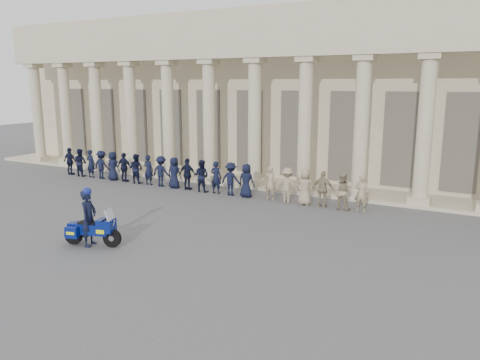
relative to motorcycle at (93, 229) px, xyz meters
name	(u,v)px	position (x,y,z in m)	size (l,w,h in m)	color
ground	(183,237)	(2.01, 2.10, -0.54)	(90.00, 90.00, 0.00)	#4D4D50
building	(325,93)	(2.01, 16.85, 3.98)	(40.00, 12.50, 9.00)	#BEAF8E
officer_rank	(188,174)	(-1.89, 8.09, 0.23)	(17.25, 0.59, 1.55)	black
motorcycle	(93,229)	(0.00, 0.00, 0.00)	(1.90, 1.03, 1.25)	black
rider	(89,217)	(-0.10, -0.03, 0.41)	(0.61, 0.76, 1.91)	black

